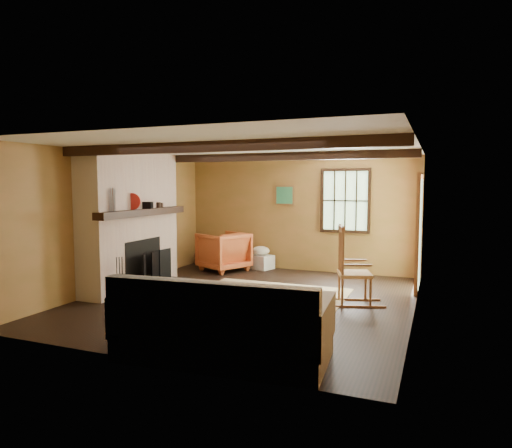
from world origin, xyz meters
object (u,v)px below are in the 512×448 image
at_px(armchair, 224,251).
at_px(laundry_basket, 261,262).
at_px(rocking_chair, 352,271).
at_px(sofa, 222,329).
at_px(fireplace, 132,226).

bearing_deg(armchair, laundry_basket, 152.87).
xyz_separation_m(rocking_chair, sofa, (-0.86, -2.75, -0.19)).
distance_m(sofa, laundry_basket, 5.19).
bearing_deg(laundry_basket, armchair, -143.38).
relative_size(rocking_chair, sofa, 0.53).
relative_size(fireplace, laundry_basket, 4.80).
bearing_deg(laundry_basket, rocking_chair, -43.17).
height_order(rocking_chair, armchair, rocking_chair).
xyz_separation_m(sofa, armchair, (-2.16, 4.47, 0.09)).
xyz_separation_m(fireplace, sofa, (2.94, -2.41, -0.78)).
bearing_deg(fireplace, sofa, -39.31).
xyz_separation_m(rocking_chair, laundry_basket, (-2.36, 2.21, -0.36)).
distance_m(rocking_chair, sofa, 2.89).
height_order(rocking_chair, sofa, rocking_chair).
xyz_separation_m(fireplace, armchair, (0.78, 2.06, -0.69)).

